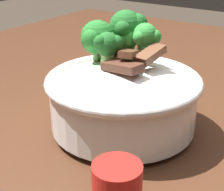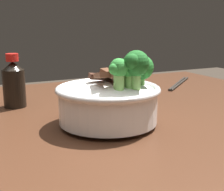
{
  "view_description": "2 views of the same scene",
  "coord_description": "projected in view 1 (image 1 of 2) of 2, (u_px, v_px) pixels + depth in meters",
  "views": [
    {
      "loc": [
        0.45,
        0.28,
        1.07
      ],
      "look_at": [
        0.09,
        0.03,
        0.87
      ],
      "focal_mm": 57.29,
      "sensor_mm": 36.0,
      "label": 1
    },
    {
      "loc": [
        -0.46,
        0.3,
        1.03
      ],
      "look_at": [
        0.07,
        0.04,
        0.89
      ],
      "focal_mm": 51.46,
      "sensor_mm": 36.0,
      "label": 2
    }
  ],
  "objects": [
    {
      "name": "rice_bowl",
      "position": [
        123.0,
        89.0,
        0.47
      ],
      "size": [
        0.2,
        0.2,
        0.15
      ],
      "color": "white",
      "rests_on": "dining_table"
    },
    {
      "name": "dining_table",
      "position": [
        128.0,
        148.0,
        0.62
      ],
      "size": [
        1.15,
        1.07,
        0.82
      ],
      "color": "#472819",
      "rests_on": "ground"
    }
  ]
}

